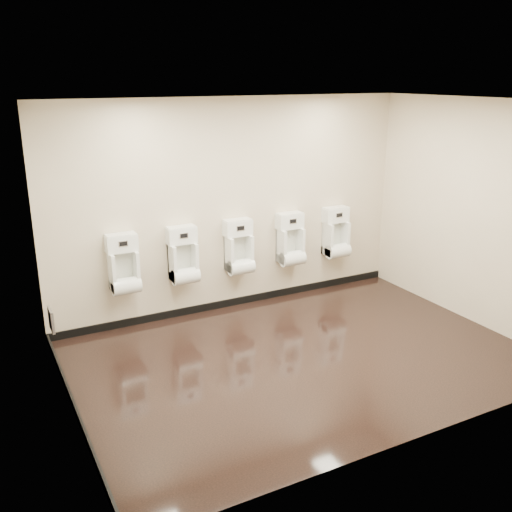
{
  "coord_description": "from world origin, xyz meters",
  "views": [
    {
      "loc": [
        -3.14,
        -4.9,
        3.05
      ],
      "look_at": [
        -0.3,
        0.55,
        1.09
      ],
      "focal_mm": 40.0,
      "sensor_mm": 36.0,
      "label": 1
    }
  ],
  "objects_px": {
    "access_panel": "(51,320)",
    "urinal_3": "(291,243)",
    "urinal_2": "(239,251)",
    "urinal_4": "(336,236)",
    "urinal_0": "(124,268)",
    "urinal_1": "(183,259)"
  },
  "relations": [
    {
      "from": "access_panel",
      "to": "urinal_1",
      "type": "height_order",
      "value": "urinal_1"
    },
    {
      "from": "urinal_3",
      "to": "urinal_4",
      "type": "height_order",
      "value": "same"
    },
    {
      "from": "access_panel",
      "to": "urinal_2",
      "type": "height_order",
      "value": "urinal_2"
    },
    {
      "from": "access_panel",
      "to": "urinal_3",
      "type": "relative_size",
      "value": 0.35
    },
    {
      "from": "urinal_4",
      "to": "access_panel",
      "type": "bearing_deg",
      "value": -174.05
    },
    {
      "from": "urinal_3",
      "to": "urinal_0",
      "type": "bearing_deg",
      "value": 180.0
    },
    {
      "from": "access_panel",
      "to": "urinal_3",
      "type": "distance_m",
      "value": 3.33
    },
    {
      "from": "urinal_0",
      "to": "urinal_2",
      "type": "distance_m",
      "value": 1.55
    },
    {
      "from": "urinal_2",
      "to": "urinal_4",
      "type": "distance_m",
      "value": 1.57
    },
    {
      "from": "urinal_3",
      "to": "urinal_4",
      "type": "relative_size",
      "value": 1.0
    },
    {
      "from": "access_panel",
      "to": "urinal_3",
      "type": "xyz_separation_m",
      "value": [
        3.29,
        0.42,
        0.31
      ]
    },
    {
      "from": "urinal_2",
      "to": "urinal_3",
      "type": "bearing_deg",
      "value": 0.0
    },
    {
      "from": "access_panel",
      "to": "urinal_0",
      "type": "bearing_deg",
      "value": 24.18
    },
    {
      "from": "access_panel",
      "to": "urinal_3",
      "type": "height_order",
      "value": "urinal_3"
    },
    {
      "from": "urinal_4",
      "to": "urinal_0",
      "type": "bearing_deg",
      "value": 180.0
    },
    {
      "from": "access_panel",
      "to": "urinal_2",
      "type": "bearing_deg",
      "value": 9.63
    },
    {
      "from": "urinal_1",
      "to": "urinal_3",
      "type": "relative_size",
      "value": 1.0
    },
    {
      "from": "urinal_2",
      "to": "urinal_4",
      "type": "xyz_separation_m",
      "value": [
        1.57,
        0.0,
        0.0
      ]
    },
    {
      "from": "urinal_0",
      "to": "urinal_2",
      "type": "xyz_separation_m",
      "value": [
        1.55,
        0.0,
        0.0
      ]
    },
    {
      "from": "access_panel",
      "to": "urinal_1",
      "type": "xyz_separation_m",
      "value": [
        1.7,
        0.42,
        0.31
      ]
    },
    {
      "from": "access_panel",
      "to": "urinal_4",
      "type": "height_order",
      "value": "urinal_4"
    },
    {
      "from": "urinal_3",
      "to": "access_panel",
      "type": "bearing_deg",
      "value": -172.67
    }
  ]
}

